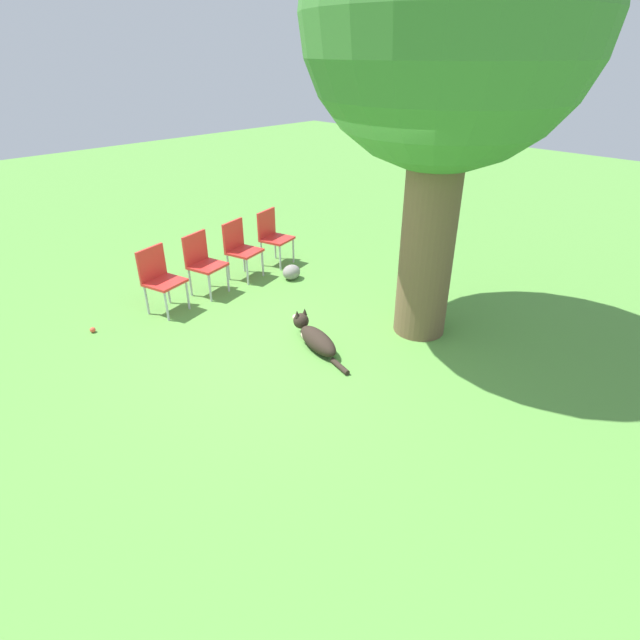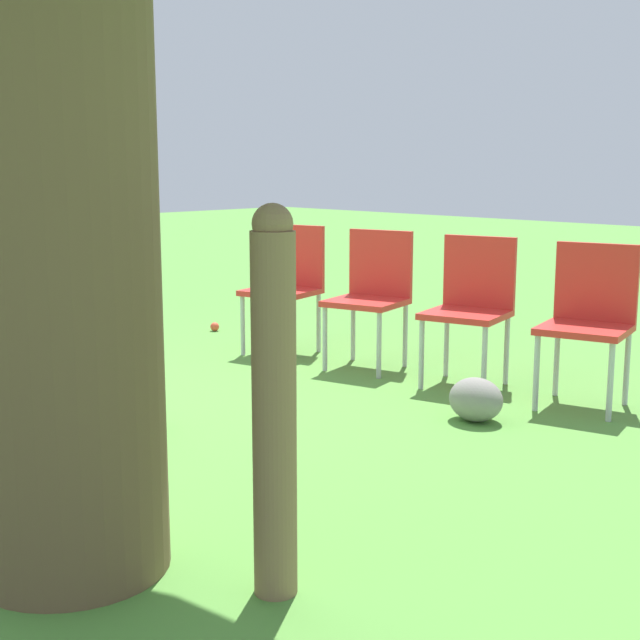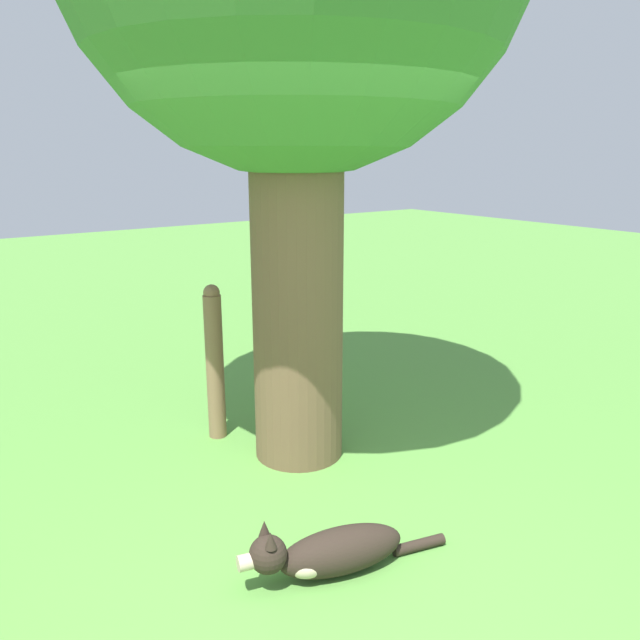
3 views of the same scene
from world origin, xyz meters
name	(u,v)px [view 3 (image 3 of 3)]	position (x,y,z in m)	size (l,w,h in m)	color
ground_plane	(327,582)	(0.00, 0.00, 0.00)	(30.00, 30.00, 0.00)	#56933D
dog	(328,552)	(0.05, 0.05, 0.13)	(1.14, 0.41, 0.36)	#2D231C
fence_post	(215,362)	(0.32, 1.85, 0.60)	(0.13, 0.13, 1.18)	#846647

